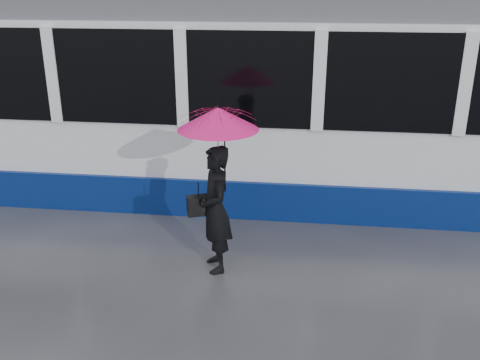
# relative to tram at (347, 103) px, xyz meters

# --- Properties ---
(ground) EXTENTS (90.00, 90.00, 0.00)m
(ground) POSITION_rel_tram_xyz_m (-1.46, -2.50, -1.64)
(ground) COLOR #2B2B30
(ground) RESTS_ON ground
(rails) EXTENTS (34.00, 1.51, 0.02)m
(rails) POSITION_rel_tram_xyz_m (-1.46, -0.00, -1.63)
(rails) COLOR #3F3D38
(rails) RESTS_ON ground
(tram) EXTENTS (26.00, 2.56, 3.35)m
(tram) POSITION_rel_tram_xyz_m (0.00, 0.00, 0.00)
(tram) COLOR white
(tram) RESTS_ON ground
(woman) EXTENTS (0.60, 0.72, 1.67)m
(woman) POSITION_rel_tram_xyz_m (-1.75, -2.80, -0.80)
(woman) COLOR black
(woman) RESTS_ON ground
(umbrella) EXTENTS (1.28, 1.28, 1.13)m
(umbrella) POSITION_rel_tram_xyz_m (-1.70, -2.80, 0.20)
(umbrella) COLOR #FD1554
(umbrella) RESTS_ON ground
(handbag) EXTENTS (0.33, 0.23, 0.44)m
(handbag) POSITION_rel_tram_xyz_m (-1.97, -2.78, -0.76)
(handbag) COLOR black
(handbag) RESTS_ON ground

